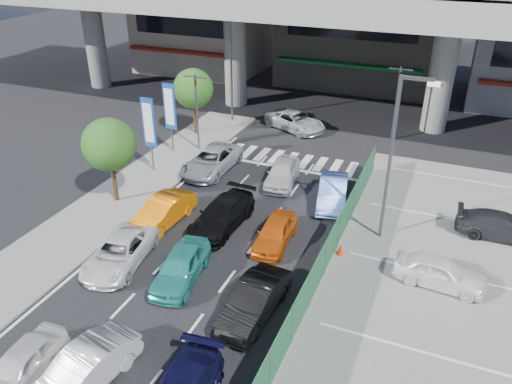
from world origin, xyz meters
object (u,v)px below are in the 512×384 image
at_px(traffic_light_left, 196,94).
at_px(tree_far, 193,89).
at_px(hatch_black_mid_right, 254,301).
at_px(parked_sedan_white, 440,272).
at_px(sedan_white_mid_left, 120,252).
at_px(sedan_black_mid, 222,215).
at_px(signboard_near, 149,125).
at_px(tree_near, 109,145).
at_px(taxi_orange_right, 275,232).
at_px(signboard_far, 170,109).
at_px(kei_truck_front_right, 333,192).
at_px(street_lamp_left, 233,60).
at_px(taxi_orange_left, 163,212).
at_px(crossing_wagon_silver, 295,121).
at_px(street_lamp_right, 396,147).
at_px(van_white_back_left, 21,365).
at_px(traffic_light_right, 399,85).
at_px(sedan_white_front_mid, 282,173).
at_px(traffic_cone, 341,249).
at_px(hatch_white_back_mid, 82,372).
at_px(wagon_silver_front_left, 212,161).
at_px(parked_sedan_dgrey, 502,226).
at_px(taxi_teal_mid, 181,267).

relative_size(traffic_light_left, tree_far, 1.08).
xyz_separation_m(hatch_black_mid_right, parked_sedan_white, (6.49, 4.64, 0.01)).
bearing_deg(hatch_black_mid_right, sedan_white_mid_left, 177.40).
bearing_deg(sedan_black_mid, signboard_near, 151.05).
relative_size(tree_near, taxi_orange_right, 1.31).
distance_m(signboard_far, sedan_white_mid_left, 12.67).
relative_size(kei_truck_front_right, parked_sedan_white, 1.11).
bearing_deg(parked_sedan_white, sedan_black_mid, 91.36).
xyz_separation_m(street_lamp_left, signboard_near, (-0.87, -10.01, -1.71)).
bearing_deg(taxi_orange_left, hatch_black_mid_right, -28.85).
xyz_separation_m(kei_truck_front_right, crossing_wagon_silver, (-5.43, 9.80, -0.03)).
distance_m(signboard_far, kei_truck_front_right, 12.11).
xyz_separation_m(street_lamp_right, sedan_black_mid, (-7.69, -2.12, -4.08)).
relative_size(signboard_far, sedan_white_mid_left, 1.05).
xyz_separation_m(tree_far, sedan_black_mid, (7.28, -10.62, -2.70)).
bearing_deg(hatch_black_mid_right, taxi_orange_left, 150.79).
bearing_deg(hatch_black_mid_right, van_white_back_left, -131.89).
height_order(signboard_near, signboard_far, same).
distance_m(traffic_light_right, kei_truck_front_right, 11.23).
bearing_deg(tree_far, sedan_white_front_mid, -30.31).
distance_m(van_white_back_left, kei_truck_front_right, 16.90).
height_order(taxi_orange_left, sedan_black_mid, same).
xyz_separation_m(street_lamp_left, parked_sedan_white, (16.26, -14.81, -4.07)).
relative_size(traffic_light_right, traffic_cone, 7.98).
bearing_deg(signboard_near, traffic_light_right, 40.91).
height_order(street_lamp_right, kei_truck_front_right, street_lamp_right).
bearing_deg(taxi_orange_right, crossing_wagon_silver, 101.78).
relative_size(hatch_white_back_mid, hatch_black_mid_right, 1.00).
relative_size(street_lamp_right, hatch_black_mid_right, 1.91).
height_order(street_lamp_left, taxi_orange_right, street_lamp_left).
bearing_deg(hatch_black_mid_right, traffic_light_left, 129.49).
relative_size(sedan_white_mid_left, kei_truck_front_right, 1.07).
relative_size(signboard_far, hatch_black_mid_right, 1.12).
bearing_deg(hatch_white_back_mid, signboard_near, 123.73).
bearing_deg(street_lamp_left, signboard_near, -94.99).
bearing_deg(wagon_silver_front_left, hatch_black_mid_right, -54.66).
height_order(hatch_black_mid_right, taxi_orange_right, hatch_black_mid_right).
relative_size(tree_near, hatch_white_back_mid, 1.15).
distance_m(street_lamp_right, sedan_white_mid_left, 13.14).
distance_m(traffic_light_left, tree_near, 8.06).
bearing_deg(sedan_black_mid, taxi_orange_right, -4.78).
xyz_separation_m(traffic_light_left, taxi_orange_left, (2.79, -9.00, -3.25)).
height_order(traffic_light_right, sedan_white_front_mid, traffic_light_right).
bearing_deg(tree_far, street_lamp_right, -29.58).
height_order(signboard_near, sedan_white_front_mid, signboard_near).
bearing_deg(taxi_orange_left, parked_sedan_dgrey, 22.15).
height_order(hatch_white_back_mid, sedan_white_mid_left, hatch_white_back_mid).
relative_size(van_white_back_left, taxi_teal_mid, 0.88).
relative_size(sedan_white_front_mid, crossing_wagon_silver, 0.85).
bearing_deg(parked_sedan_dgrey, traffic_light_left, 77.22).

